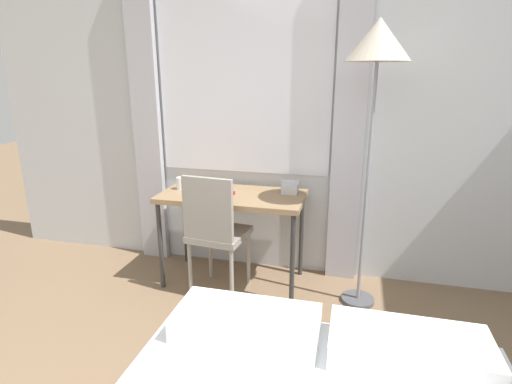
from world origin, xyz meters
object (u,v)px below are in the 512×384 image
(standing_lamp, at_px, (378,55))
(mug, at_px, (181,183))
(telephone, at_px, (290,188))
(desk_chair, at_px, (215,228))
(book, at_px, (216,194))
(desk, at_px, (232,202))

(standing_lamp, distance_m, mug, 1.73)
(standing_lamp, xyz_separation_m, telephone, (-0.57, 0.22, -0.97))
(desk_chair, bearing_deg, mug, 150.94)
(book, distance_m, mug, 0.35)
(desk, relative_size, book, 4.38)
(book, bearing_deg, telephone, 22.11)
(desk_chair, bearing_deg, telephone, 43.70)
(desk_chair, distance_m, standing_lamp, 1.62)
(desk_chair, height_order, telephone, desk_chair)
(standing_lamp, xyz_separation_m, book, (-1.10, 0.00, -1.00))
(desk_chair, distance_m, telephone, 0.67)
(mug, bearing_deg, book, -16.87)
(telephone, bearing_deg, desk_chair, -142.27)
(book, bearing_deg, mug, 163.13)
(desk_chair, xyz_separation_m, telephone, (0.49, 0.38, 0.24))
(telephone, bearing_deg, mug, -172.42)
(desk_chair, xyz_separation_m, standing_lamp, (1.06, 0.16, 1.21))
(standing_lamp, bearing_deg, telephone, 158.82)
(telephone, relative_size, mug, 1.41)
(desk, height_order, standing_lamp, standing_lamp)
(standing_lamp, height_order, telephone, standing_lamp)
(desk, bearing_deg, standing_lamp, -4.73)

